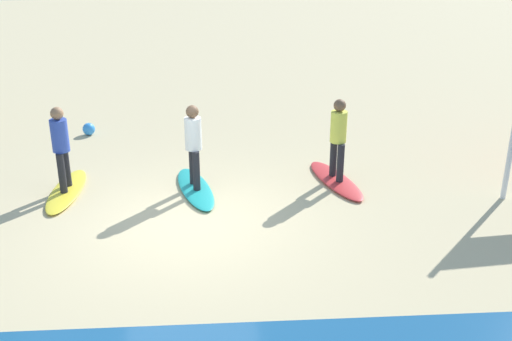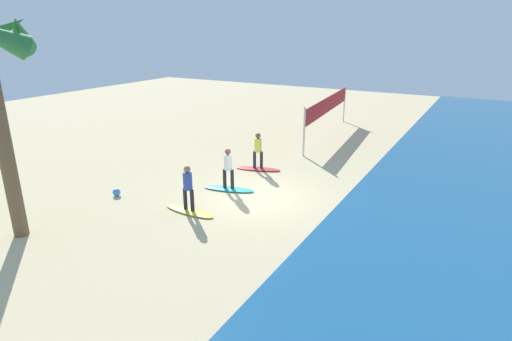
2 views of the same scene
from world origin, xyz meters
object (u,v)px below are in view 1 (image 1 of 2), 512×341
(surfboard_red, at_px, (336,180))
(surfer_teal, at_px, (193,141))
(surfboard_teal, at_px, (195,188))
(beach_ball, at_px, (89,129))
(surfer_red, at_px, (338,134))
(surfboard_yellow, at_px, (67,191))
(surfer_yellow, at_px, (61,143))

(surfboard_red, relative_size, surfer_teal, 1.28)
(surfboard_red, height_order, surfer_teal, surfer_teal)
(surfboard_red, xyz_separation_m, surfer_teal, (2.81, 0.22, 0.99))
(surfboard_teal, xyz_separation_m, beach_ball, (2.66, -3.45, 0.10))
(surfer_red, xyz_separation_m, beach_ball, (5.47, -3.23, -0.89))
(surfboard_red, bearing_deg, surfer_teal, -100.99)
(surfboard_yellow, relative_size, surfer_yellow, 1.28)
(surfer_yellow, height_order, beach_ball, surfer_yellow)
(surfer_teal, bearing_deg, surfboard_red, -175.60)
(surfboard_yellow, distance_m, beach_ball, 3.40)
(surfer_yellow, bearing_deg, surfboard_teal, 178.79)
(surfer_red, bearing_deg, surfboard_yellow, 1.77)
(surfer_teal, bearing_deg, beach_ball, -52.37)
(surfboard_red, relative_size, surfer_red, 1.28)
(surfer_teal, height_order, beach_ball, surfer_teal)
(surfboard_yellow, height_order, beach_ball, beach_ball)
(surfboard_red, distance_m, surfboard_yellow, 5.30)
(surfboard_yellow, relative_size, beach_ball, 7.05)
(beach_ball, bearing_deg, surfboard_yellow, 92.96)
(surfboard_red, height_order, surfboard_teal, same)
(surfboard_yellow, bearing_deg, surfer_red, 94.62)
(surfer_red, bearing_deg, surfer_yellow, 1.77)
(surfboard_red, bearing_deg, beach_ball, -135.98)
(surfer_teal, xyz_separation_m, beach_ball, (2.66, -3.45, -0.89))
(surfer_teal, bearing_deg, surfboard_yellow, -1.21)
(surfer_red, distance_m, surfboard_teal, 2.99)
(surfboard_teal, relative_size, surfer_yellow, 1.28)
(surfboard_red, bearing_deg, surfboard_yellow, -103.62)
(surfboard_red, relative_size, beach_ball, 7.05)
(surfer_yellow, bearing_deg, surfboard_red, -178.23)
(surfboard_yellow, xyz_separation_m, surfer_yellow, (0.00, -0.00, 0.99))
(surfboard_yellow, bearing_deg, surfer_teal, 91.64)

